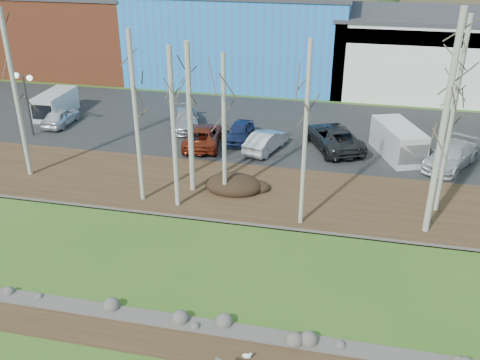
% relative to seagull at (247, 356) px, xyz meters
% --- Properties ---
extents(dirt_strip, '(80.00, 1.80, 0.03)m').
position_rel_seagull_xyz_m(dirt_strip, '(-2.30, 0.26, -0.14)').
color(dirt_strip, '#382616').
rests_on(dirt_strip, ground).
extents(near_bank_rocks, '(80.00, 0.80, 0.50)m').
position_rel_seagull_xyz_m(near_bank_rocks, '(-2.30, 1.26, -0.15)').
color(near_bank_rocks, '#47423D').
rests_on(near_bank_rocks, ground).
extents(river, '(80.00, 8.00, 0.90)m').
position_rel_seagull_xyz_m(river, '(-2.30, 5.36, -0.15)').
color(river, black).
rests_on(river, ground).
extents(far_bank_rocks, '(80.00, 0.80, 0.46)m').
position_rel_seagull_xyz_m(far_bank_rocks, '(-2.30, 9.46, -0.15)').
color(far_bank_rocks, '#47423D').
rests_on(far_bank_rocks, ground).
extents(far_bank, '(80.00, 7.00, 0.15)m').
position_rel_seagull_xyz_m(far_bank, '(-2.30, 12.66, -0.08)').
color(far_bank, '#382616').
rests_on(far_bank, ground).
extents(parking_lot, '(80.00, 14.00, 0.14)m').
position_rel_seagull_xyz_m(parking_lot, '(-2.30, 23.16, -0.08)').
color(parking_lot, black).
rests_on(parking_lot, ground).
extents(building_brick, '(16.32, 12.24, 7.80)m').
position_rel_seagull_xyz_m(building_brick, '(-26.30, 37.16, 3.75)').
color(building_brick, '#984527').
rests_on(building_brick, ground).
extents(building_blue, '(20.40, 12.24, 8.30)m').
position_rel_seagull_xyz_m(building_blue, '(-8.30, 37.16, 4.00)').
color(building_blue, '#1D81D3').
rests_on(building_blue, ground).
extents(building_white, '(18.36, 12.24, 6.80)m').
position_rel_seagull_xyz_m(building_white, '(9.70, 37.14, 3.26)').
color(building_white, white).
rests_on(building_white, ground).
extents(seagull, '(0.38, 0.18, 0.28)m').
position_rel_seagull_xyz_m(seagull, '(0.00, 0.00, 0.00)').
color(seagull, gold).
rests_on(seagull, ground).
extents(dirt_mound, '(3.30, 2.33, 0.65)m').
position_rel_seagull_xyz_m(dirt_mound, '(-3.45, 12.58, 0.32)').
color(dirt_mound, black).
rests_on(dirt_mound, far_bank).
extents(birch_0, '(0.27, 0.27, 9.72)m').
position_rel_seagull_xyz_m(birch_0, '(-15.94, 11.90, 4.86)').
color(birch_0, '#BBB5A7').
rests_on(birch_0, far_bank).
extents(birch_1, '(0.30, 0.30, 8.37)m').
position_rel_seagull_xyz_m(birch_1, '(-5.72, 12.07, 4.18)').
color(birch_1, '#BBB5A7').
rests_on(birch_1, far_bank).
extents(birch_2, '(0.24, 0.24, 9.21)m').
position_rel_seagull_xyz_m(birch_2, '(-8.06, 10.37, 4.60)').
color(birch_2, '#BBB5A7').
rests_on(birch_2, far_bank).
extents(birch_3, '(0.25, 0.25, 8.52)m').
position_rel_seagull_xyz_m(birch_3, '(-5.97, 10.13, 4.26)').
color(birch_3, '#BBB5A7').
rests_on(birch_3, far_bank).
extents(birch_4, '(0.23, 0.23, 7.94)m').
position_rel_seagull_xyz_m(birch_4, '(-3.77, 11.84, 3.97)').
color(birch_4, '#BBB5A7').
rests_on(birch_4, far_bank).
extents(birch_5, '(0.21, 0.21, 9.24)m').
position_rel_seagull_xyz_m(birch_5, '(0.72, 9.70, 4.61)').
color(birch_5, '#BBB5A7').
rests_on(birch_5, far_bank).
extents(birch_6, '(0.31, 0.31, 10.68)m').
position_rel_seagull_xyz_m(birch_6, '(6.86, 10.26, 5.34)').
color(birch_6, '#BBB5A7').
rests_on(birch_6, far_bank).
extents(birch_7, '(0.23, 0.23, 10.07)m').
position_rel_seagull_xyz_m(birch_7, '(7.57, 12.59, 5.03)').
color(birch_7, '#BBB5A7').
rests_on(birch_7, far_bank).
extents(street_lamp, '(1.65, 0.77, 4.45)m').
position_rel_seagull_xyz_m(street_lamp, '(-19.47, 17.85, 3.49)').
color(street_lamp, '#262628').
rests_on(street_lamp, parking_lot).
extents(car_0, '(1.60, 3.82, 1.29)m').
position_rel_seagull_xyz_m(car_0, '(-18.57, 20.27, 0.63)').
color(car_0, silver).
rests_on(car_0, parking_lot).
extents(car_1, '(3.12, 5.38, 1.41)m').
position_rel_seagull_xyz_m(car_1, '(-7.02, 18.66, 0.69)').
color(car_1, maroon).
rests_on(car_1, parking_lot).
extents(car_2, '(3.44, 4.90, 1.32)m').
position_rel_seagull_xyz_m(car_2, '(-9.24, 21.71, 0.65)').
color(car_2, '#A4A7AD').
rests_on(car_2, parking_lot).
extents(car_3, '(1.61, 3.86, 1.31)m').
position_rel_seagull_xyz_m(car_3, '(-4.79, 20.03, 0.64)').
color(car_3, navy).
rests_on(car_3, parking_lot).
extents(car_4, '(2.54, 4.36, 1.36)m').
position_rel_seagull_xyz_m(car_4, '(-2.69, 18.66, 0.67)').
color(car_4, silver).
rests_on(car_4, parking_lot).
extents(car_5, '(4.83, 6.34, 1.60)m').
position_rel_seagull_xyz_m(car_5, '(1.66, 20.12, 0.79)').
color(car_5, '#242527').
rests_on(car_5, parking_lot).
extents(car_6, '(4.20, 5.43, 1.47)m').
position_rel_seagull_xyz_m(car_6, '(8.99, 18.66, 0.72)').
color(car_6, '#BCBDBF').
rests_on(car_6, parking_lot).
extents(van_white, '(3.52, 5.08, 2.05)m').
position_rel_seagull_xyz_m(van_white, '(5.87, 19.52, 1.01)').
color(van_white, white).
rests_on(van_white, parking_lot).
extents(van_grey, '(1.91, 4.31, 1.86)m').
position_rel_seagull_xyz_m(van_grey, '(-20.04, 22.01, 0.92)').
color(van_grey, silver).
rests_on(van_grey, parking_lot).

